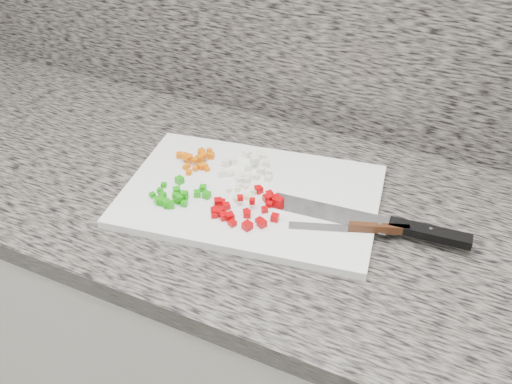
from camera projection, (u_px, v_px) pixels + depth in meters
cabinet at (299, 366)px, 1.35m from camera, size 3.92×0.62×0.86m
countertop at (309, 219)px, 1.08m from camera, size 3.96×0.64×0.04m
backsplash at (374, 3)px, 1.11m from camera, size 3.92×0.02×0.60m
cutting_board at (251, 195)px, 1.09m from camera, size 0.53×0.40×0.02m
carrot_pile at (196, 159)px, 1.17m from camera, size 0.09×0.10×0.02m
onion_pile at (249, 166)px, 1.15m from camera, size 0.11×0.12×0.02m
green_pepper_pile at (176, 196)px, 1.07m from camera, size 0.11×0.09×0.02m
red_pepper_pile at (247, 207)px, 1.04m from camera, size 0.13×0.13×0.02m
garlic_pile at (246, 192)px, 1.08m from camera, size 0.06×0.06×0.01m
chef_knife at (394, 226)px, 1.00m from camera, size 0.36×0.07×0.02m
paring_knife at (363, 228)px, 0.99m from camera, size 0.20×0.09×0.02m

